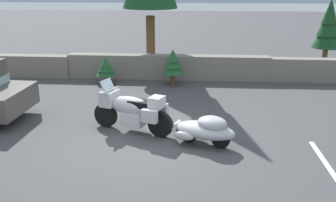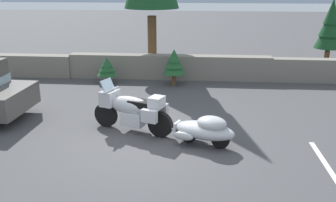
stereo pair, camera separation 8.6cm
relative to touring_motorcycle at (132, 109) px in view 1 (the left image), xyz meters
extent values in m
plane|color=#424244|center=(0.52, -0.64, -0.62)|extent=(80.00, 80.00, 0.00)
cube|color=slate|center=(0.52, 5.60, -0.14)|extent=(8.00, 0.56, 0.96)
cylinder|color=black|center=(-0.76, 0.29, -0.29)|extent=(0.67, 0.37, 0.66)
cylinder|color=black|center=(0.78, -0.30, -0.29)|extent=(0.67, 0.37, 0.66)
cube|color=silver|center=(0.05, -0.02, -0.24)|extent=(0.72, 0.62, 0.36)
ellipsoid|color=#B2B2B7|center=(-0.04, 0.02, 0.09)|extent=(1.28, 0.84, 0.48)
cube|color=#B2B2B7|center=(-0.62, 0.24, 0.21)|extent=(0.52, 0.61, 0.40)
cube|color=#9EB7C6|center=(-0.67, 0.26, 0.54)|extent=(0.33, 0.48, 0.34)
cube|color=black|center=(0.24, -0.09, 0.19)|extent=(0.65, 0.54, 0.16)
cube|color=#B2B2B7|center=(0.68, -0.26, 0.29)|extent=(0.44, 0.49, 0.28)
cube|color=#B2B2B7|center=(0.53, -0.52, 0.01)|extent=(0.43, 0.29, 0.32)
cube|color=#B2B2B7|center=(0.74, 0.04, 0.01)|extent=(0.43, 0.29, 0.32)
cylinder|color=silver|center=(-0.58, 0.22, 0.44)|extent=(0.29, 0.67, 0.04)
cylinder|color=silver|center=(-0.72, 0.27, -0.04)|extent=(0.26, 0.16, 0.54)
cylinder|color=black|center=(1.49, -0.57, -0.40)|extent=(0.45, 0.25, 0.44)
cylinder|color=black|center=(2.26, -0.86, -0.40)|extent=(0.45, 0.25, 0.44)
ellipsoid|color=#B2B2B7|center=(1.88, -0.72, -0.24)|extent=(1.64, 1.17, 0.40)
ellipsoid|color=#B2B2B7|center=(2.05, -0.78, -0.02)|extent=(0.87, 0.78, 0.32)
cube|color=silver|center=(1.22, -0.46, -0.26)|extent=(0.17, 0.32, 0.24)
ellipsoid|color=#B2B2B7|center=(1.38, -0.87, -0.34)|extent=(0.54, 0.32, 0.20)
ellipsoid|color=#B2B2B7|center=(1.61, -0.27, -0.34)|extent=(0.54, 0.32, 0.20)
cylinder|color=silver|center=(0.85, -0.32, -0.35)|extent=(0.67, 0.30, 0.05)
cylinder|color=black|center=(-3.98, 1.32, -0.28)|extent=(0.69, 0.24, 0.68)
cylinder|color=brown|center=(-0.31, 6.73, 0.56)|extent=(0.37, 0.37, 2.37)
cylinder|color=brown|center=(7.17, 7.51, -0.18)|extent=(0.22, 0.22, 0.89)
cone|color=#143D1E|center=(7.17, 7.51, 1.09)|extent=(1.20, 1.20, 1.40)
cone|color=#143D1E|center=(7.17, 7.51, 1.51)|extent=(0.93, 0.93, 1.23)
cone|color=#143D1E|center=(7.17, 7.51, 1.93)|extent=(0.66, 0.66, 1.05)
cylinder|color=brown|center=(-1.79, 4.65, -0.48)|extent=(0.15, 0.15, 0.29)
cone|color=#1E5128|center=(-1.79, 4.65, -0.06)|extent=(0.77, 0.77, 0.46)
cone|color=#1E5128|center=(-1.79, 4.65, 0.08)|extent=(0.60, 0.60, 0.40)
cone|color=#1E5128|center=(-1.79, 4.65, 0.22)|extent=(0.42, 0.42, 0.35)
cylinder|color=brown|center=(0.77, 4.66, -0.42)|extent=(0.16, 0.16, 0.39)
cone|color=#1E5128|center=(0.77, 4.66, 0.13)|extent=(0.84, 0.84, 0.62)
cone|color=#1E5128|center=(0.77, 4.66, 0.32)|extent=(0.65, 0.65, 0.54)
cone|color=#1E5128|center=(0.77, 4.66, 0.51)|extent=(0.46, 0.46, 0.47)
cube|color=silver|center=(4.52, -2.14, -0.62)|extent=(0.12, 3.60, 0.01)
camera|label=1|loc=(1.66, -9.17, 3.22)|focal=40.54mm
camera|label=2|loc=(1.74, -9.17, 3.22)|focal=40.54mm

